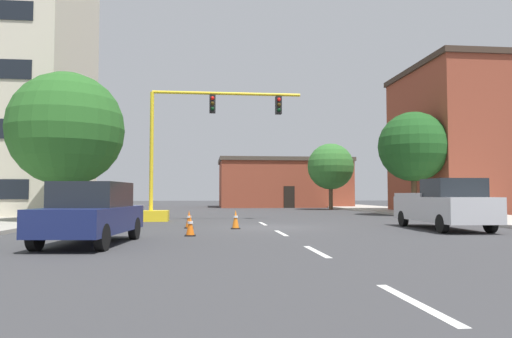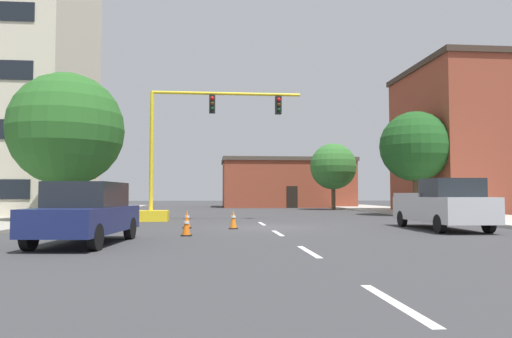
% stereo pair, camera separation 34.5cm
% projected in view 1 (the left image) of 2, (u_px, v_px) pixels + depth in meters
% --- Properties ---
extents(ground_plane, '(160.00, 160.00, 0.00)m').
position_uv_depth(ground_plane, '(270.00, 227.00, 20.06)').
color(ground_plane, '#38383A').
extents(sidewalk_left, '(6.00, 56.00, 0.14)m').
position_uv_depth(sidewalk_left, '(27.00, 218.00, 26.69)').
color(sidewalk_left, '#9E998E').
rests_on(sidewalk_left, ground_plane).
extents(sidewalk_right, '(6.00, 56.00, 0.14)m').
position_uv_depth(sidewalk_right, '(456.00, 216.00, 29.34)').
color(sidewalk_right, '#B2ADA3').
rests_on(sidewalk_right, ground_plane).
extents(lane_stripe_seg_0, '(0.16, 2.40, 0.01)m').
position_uv_depth(lane_stripe_seg_0, '(415.00, 302.00, 6.16)').
color(lane_stripe_seg_0, silver).
rests_on(lane_stripe_seg_0, ground_plane).
extents(lane_stripe_seg_1, '(0.16, 2.40, 0.01)m').
position_uv_depth(lane_stripe_seg_1, '(317.00, 251.00, 11.62)').
color(lane_stripe_seg_1, silver).
rests_on(lane_stripe_seg_1, ground_plane).
extents(lane_stripe_seg_2, '(0.16, 2.40, 0.01)m').
position_uv_depth(lane_stripe_seg_2, '(281.00, 233.00, 17.08)').
color(lane_stripe_seg_2, silver).
rests_on(lane_stripe_seg_2, ground_plane).
extents(lane_stripe_seg_3, '(0.16, 2.40, 0.01)m').
position_uv_depth(lane_stripe_seg_3, '(263.00, 224.00, 22.55)').
color(lane_stripe_seg_3, silver).
rests_on(lane_stripe_seg_3, ground_plane).
extents(building_brick_center, '(13.96, 8.18, 5.21)m').
position_uv_depth(building_brick_center, '(283.00, 183.00, 52.06)').
color(building_brick_center, brown).
rests_on(building_brick_center, ground_plane).
extents(building_row_right, '(12.29, 10.32, 10.70)m').
position_uv_depth(building_row_right, '(491.00, 140.00, 35.19)').
color(building_row_right, brown).
rests_on(building_row_right, ground_plane).
extents(traffic_signal_gantry, '(8.77, 1.20, 6.83)m').
position_uv_depth(traffic_signal_gantry, '(173.00, 178.00, 24.83)').
color(traffic_signal_gantry, yellow).
rests_on(traffic_signal_gantry, ground_plane).
extents(tree_right_mid, '(4.56, 4.56, 6.79)m').
position_uv_depth(tree_right_mid, '(413.00, 147.00, 31.20)').
color(tree_right_mid, '#4C3823').
rests_on(tree_right_mid, ground_plane).
extents(tree_left_near, '(5.52, 5.52, 7.33)m').
position_uv_depth(tree_left_near, '(66.00, 129.00, 23.18)').
color(tree_left_near, brown).
rests_on(tree_left_near, ground_plane).
extents(tree_right_far, '(4.13, 4.13, 5.94)m').
position_uv_depth(tree_right_far, '(331.00, 167.00, 42.77)').
color(tree_right_far, brown).
rests_on(tree_right_far, ground_plane).
extents(pickup_truck_silver, '(2.18, 5.46, 1.99)m').
position_uv_depth(pickup_truck_silver, '(443.00, 205.00, 18.92)').
color(pickup_truck_silver, '#BCBCC1').
rests_on(pickup_truck_silver, ground_plane).
extents(sedan_navy_near_left, '(2.33, 4.67, 1.74)m').
position_uv_depth(sedan_navy_near_left, '(91.00, 213.00, 13.31)').
color(sedan_navy_near_left, navy).
rests_on(sedan_navy_near_left, ground_plane).
extents(traffic_cone_roadside_a, '(0.36, 0.36, 0.77)m').
position_uv_depth(traffic_cone_roadside_a, '(236.00, 220.00, 19.20)').
color(traffic_cone_roadside_a, black).
rests_on(traffic_cone_roadside_a, ground_plane).
extents(traffic_cone_roadside_b, '(0.36, 0.36, 0.74)m').
position_uv_depth(traffic_cone_roadside_b, '(189.00, 219.00, 19.59)').
color(traffic_cone_roadside_b, black).
rests_on(traffic_cone_roadside_b, ground_plane).
extents(traffic_cone_roadside_c, '(0.36, 0.36, 0.71)m').
position_uv_depth(traffic_cone_roadside_c, '(190.00, 226.00, 15.95)').
color(traffic_cone_roadside_c, black).
rests_on(traffic_cone_roadside_c, ground_plane).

